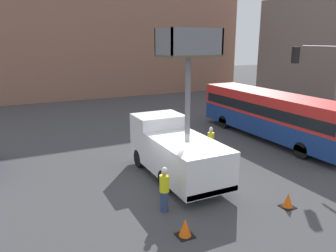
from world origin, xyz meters
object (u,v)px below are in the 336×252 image
utility_truck (176,147)px  road_worker_directing (211,142)px  traffic_cone_mid_road (288,201)px  road_worker_near_truck (164,189)px  city_bus (272,113)px  traffic_cone_near_truck (185,228)px  traffic_light_pole (323,79)px

utility_truck → road_worker_directing: (3.15, 1.72, -0.66)m
utility_truck → traffic_cone_mid_road: 5.51m
road_worker_near_truck → traffic_cone_mid_road: 5.00m
city_bus → traffic_cone_mid_road: (-6.08, -7.58, -1.54)m
utility_truck → city_bus: utility_truck is taller
traffic_cone_near_truck → traffic_cone_mid_road: traffic_cone_near_truck is taller
traffic_cone_near_truck → road_worker_directing: bearing=50.8°
utility_truck → traffic_cone_near_truck: (-2.01, -4.62, -1.23)m
road_worker_near_truck → road_worker_directing: road_worker_near_truck is taller
road_worker_near_truck → traffic_cone_mid_road: size_ratio=3.01×
city_bus → road_worker_near_truck: (-10.66, -5.68, -0.91)m
traffic_cone_mid_road → utility_truck: bearing=119.8°
traffic_light_pole → traffic_cone_mid_road: traffic_light_pole is taller
traffic_light_pole → traffic_cone_mid_road: size_ratio=10.60×
road_worker_directing → traffic_cone_near_truck: 8.19m
utility_truck → city_bus: bearing=18.4°
city_bus → road_worker_directing: 5.80m
road_worker_near_truck → traffic_cone_mid_road: (4.58, -1.90, -0.63)m
city_bus → traffic_cone_mid_road: 9.84m
utility_truck → road_worker_near_truck: bearing=-124.7°
traffic_cone_near_truck → traffic_cone_mid_road: size_ratio=1.07×
traffic_cone_mid_road → city_bus: bearing=51.3°
traffic_cone_mid_road → road_worker_near_truck: bearing=157.4°
road_worker_near_truck → traffic_cone_near_truck: size_ratio=2.81×
utility_truck → traffic_light_pole: bearing=0.4°
traffic_light_pole → traffic_cone_mid_road: (-7.07, -4.72, -4.03)m
utility_truck → road_worker_near_truck: size_ratio=3.81×
road_worker_directing → traffic_cone_near_truck: (-5.16, -6.34, -0.57)m
road_worker_near_truck → city_bus: bearing=-36.1°
utility_truck → traffic_cone_near_truck: 5.19m
road_worker_near_truck → traffic_cone_near_truck: bearing=-157.3°
road_worker_directing → traffic_cone_mid_road: road_worker_directing is taller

